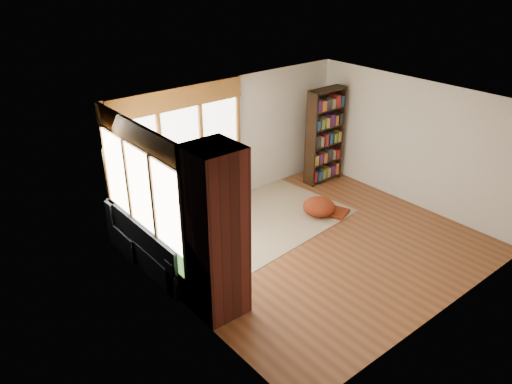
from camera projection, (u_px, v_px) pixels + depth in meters
floor at (315, 244)px, 9.08m from camera, size 5.50×5.50×0.00m
ceiling at (324, 106)px, 7.94m from camera, size 5.50×5.50×0.00m
wall_back at (231, 140)px, 10.24m from camera, size 5.50×0.04×2.60m
wall_front at (452, 239)px, 6.77m from camera, size 5.50×0.04×2.60m
wall_left at (181, 232)px, 6.95m from camera, size 0.04×5.00×2.60m
wall_right at (414, 143)px, 10.07m from camera, size 0.04×5.00×2.60m
windows_back at (182, 152)px, 9.52m from camera, size 2.82×0.10×1.90m
windows_left at (142, 198)px, 7.77m from camera, size 0.10×2.62×1.90m
roller_blind at (117, 158)px, 8.19m from camera, size 0.03×0.72×0.90m
brick_chimney at (216, 234)px, 6.90m from camera, size 0.70×0.70×2.60m
sectional_sofa at (173, 228)px, 9.02m from camera, size 2.20×2.20×0.80m
area_rug at (261, 217)px, 9.98m from camera, size 3.45×2.77×0.01m
bookshelf at (325, 136)px, 11.13m from camera, size 0.92×0.31×2.15m
pouf at (319, 206)px, 10.02m from camera, size 0.76×0.76×0.35m
dog_tan at (181, 205)px, 8.73m from camera, size 1.09×0.93×0.53m
dog_brindle at (165, 225)px, 8.28m from camera, size 0.49×0.73×0.38m
throw_pillows at (168, 202)px, 8.94m from camera, size 1.98×1.68×0.45m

